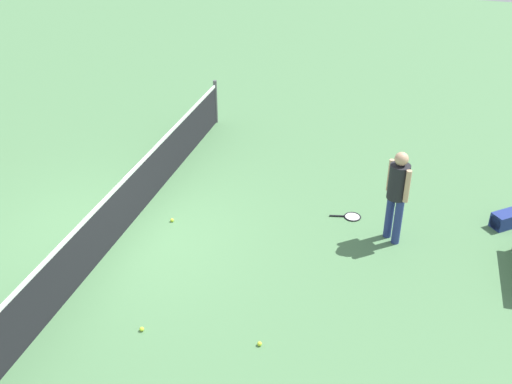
{
  "coord_description": "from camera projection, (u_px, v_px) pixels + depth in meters",
  "views": [
    {
      "loc": [
        -8.01,
        -4.77,
        6.17
      ],
      "look_at": [
        0.56,
        -2.3,
        0.9
      ],
      "focal_mm": 42.95,
      "sensor_mm": 36.0,
      "label": 1
    }
  ],
  "objects": [
    {
      "name": "tennis_ball_by_net",
      "position": [
        142.0,
        329.0,
        8.74
      ],
      "size": [
        0.07,
        0.07,
        0.07
      ],
      "primitive_type": "sphere",
      "color": "#C6E033",
      "rests_on": "ground_plane"
    },
    {
      "name": "equipment_bag",
      "position": [
        511.0,
        218.0,
        11.05
      ],
      "size": [
        0.73,
        0.79,
        0.28
      ],
      "color": "navy",
      "rests_on": "ground_plane"
    },
    {
      "name": "tennis_ball_near_player",
      "position": [
        260.0,
        344.0,
        8.49
      ],
      "size": [
        0.07,
        0.07,
        0.07
      ],
      "primitive_type": "sphere",
      "color": "#C6E033",
      "rests_on": "ground_plane"
    },
    {
      "name": "player_near_side",
      "position": [
        397.0,
        190.0,
        10.21
      ],
      "size": [
        0.48,
        0.48,
        1.7
      ],
      "color": "navy",
      "rests_on": "ground_plane"
    },
    {
      "name": "court_net",
      "position": [
        120.0,
        209.0,
        10.65
      ],
      "size": [
        10.09,
        0.09,
        1.07
      ],
      "color": "#4C4C51",
      "rests_on": "ground_plane"
    },
    {
      "name": "tennis_racket_near_player",
      "position": [
        351.0,
        217.0,
        11.33
      ],
      "size": [
        0.37,
        0.61,
        0.03
      ],
      "color": "black",
      "rests_on": "ground_plane"
    },
    {
      "name": "ground_plane",
      "position": [
        124.0,
        232.0,
        10.9
      ],
      "size": [
        40.0,
        40.0,
        0.0
      ],
      "primitive_type": "plane",
      "color": "#4C7A4C"
    },
    {
      "name": "tennis_ball_midcourt",
      "position": [
        172.0,
        220.0,
        11.19
      ],
      "size": [
        0.07,
        0.07,
        0.07
      ],
      "primitive_type": "sphere",
      "color": "#C6E033",
      "rests_on": "ground_plane"
    }
  ]
}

